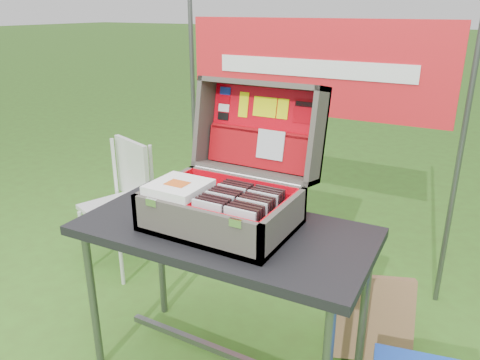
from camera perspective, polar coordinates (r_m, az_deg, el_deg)
The scene contains 84 objects.
table at distance 2.16m, azimuth -1.87°, elevation -14.98°, with size 1.23×0.62×0.77m, color black, non-canonical shape.
table_top at distance 1.97m, azimuth -1.99°, elevation -6.29°, with size 1.23×0.62×0.04m, color black.
table_leg_fl at distance 2.31m, azimuth -17.47°, elevation -13.95°, with size 0.04×0.04×0.73m, color #59595B.
table_leg_bl at distance 2.62m, azimuth -9.63°, elevation -8.95°, with size 0.04×0.04×0.73m, color #59595B.
table_leg_br at distance 2.19m, azimuth 14.79°, elevation -15.77°, with size 0.04×0.04×0.73m, color #59595B.
table_brace at distance 2.32m, azimuth -1.79°, elevation -20.32°, with size 1.08×0.03×0.03m, color #59595B.
suitcase at distance 1.91m, azimuth -1.46°, elevation 2.53°, with size 0.59×0.58×0.56m, color #564E43, non-canonical shape.
suitcase_base_bottom at distance 1.96m, azimuth -2.28°, elevation -5.36°, with size 0.59×0.42×0.02m, color #564E43.
suitcase_base_wall_front at distance 1.79m, azimuth -5.64°, elevation -5.80°, with size 0.59×0.02×0.16m, color #564E43.
suitcase_base_wall_back at distance 2.09m, azimuth 0.52°, elevation -1.64°, with size 0.59×0.02×0.16m, color #564E43.
suitcase_base_wall_left at distance 2.09m, azimuth -8.95°, elevation -1.99°, with size 0.02×0.42×0.16m, color #564E43.
suitcase_base_wall_right at distance 1.82m, azimuth 5.36°, elevation -5.31°, with size 0.02×0.42×0.16m, color #564E43.
suitcase_liner_floor at distance 1.96m, azimuth -2.29°, elevation -4.97°, with size 0.54×0.37×0.01m, color red.
suitcase_latch_left at distance 1.86m, azimuth -10.74°, elevation -2.70°, with size 0.05×0.01×0.03m, color silver.
suitcase_latch_right at distance 1.66m, azimuth -0.53°, elevation -5.26°, with size 0.05×0.01×0.03m, color silver.
suitcase_hinge at distance 2.08m, azimuth 0.68°, elevation 0.48°, with size 0.02×0.02×0.53m, color silver.
suitcase_lid_back at distance 2.18m, azimuth 3.02°, elevation 6.33°, with size 0.59×0.42×0.02m, color #564E43.
suitcase_lid_rim_far at distance 2.11m, azimuth 2.78°, elevation 11.64°, with size 0.59×0.02×0.16m, color #564E43.
suitcase_lid_rim_near at distance 2.14m, azimuth 1.70°, elevation 1.02°, with size 0.59×0.02×0.16m, color #564E43.
suitcase_lid_rim_left at distance 2.26m, azimuth -4.22°, elevation 7.13°, with size 0.02×0.42×0.16m, color #564E43.
suitcase_lid_rim_right at distance 2.01m, azimuth 9.44°, elevation 5.26°, with size 0.02×0.42×0.16m, color #564E43.
suitcase_lid_liner at distance 2.17m, azimuth 2.85°, elevation 6.32°, with size 0.54×0.37×0.01m, color red.
suitcase_liner_wall_front at distance 1.79m, azimuth -5.39°, elevation -5.30°, with size 0.54×0.01×0.13m, color red.
suitcase_liner_wall_back at distance 2.08m, azimuth 0.33°, elevation -1.48°, with size 0.54×0.01×0.13m, color red.
suitcase_liner_wall_left at distance 2.07m, azimuth -8.65°, elevation -1.77°, with size 0.01×0.37×0.13m, color red.
suitcase_liner_wall_right at distance 1.82m, azimuth 4.95°, elevation -4.89°, with size 0.01×0.37×0.13m, color red.
suitcase_lid_pocket at distance 2.16m, azimuth 2.36°, elevation 3.73°, with size 0.52×0.17×0.03m, color #9F0A11.
suitcase_pocket_edge at distance 2.14m, azimuth 2.52°, elevation 5.94°, with size 0.51×0.02×0.02m, color #9F0A11.
suitcase_pocket_cd at distance 2.11m, azimuth 3.76°, elevation 4.30°, with size 0.13×0.13×0.01m, color silver.
lid_sticker_cc_a at distance 2.26m, azimuth -1.80°, elevation 10.81°, with size 0.06×0.04×0.00m, color #1933B2.
lid_sticker_cc_b at distance 2.26m, azimuth -1.89°, elevation 9.80°, with size 0.06×0.04×0.00m, color #B2010D.
lid_sticker_cc_c at distance 2.26m, azimuth -1.98°, elevation 8.78°, with size 0.06×0.04×0.00m, color white.
lid_sticker_cc_d at distance 2.26m, azimuth -2.07°, elevation 7.77°, with size 0.06×0.04×0.00m, color black.
lid_card_neon_tall at distance 2.21m, azimuth 0.44°, elevation 9.17°, with size 0.05×0.12×0.00m, color #EAF806.
lid_card_neon_main at distance 2.16m, azimuth 3.05°, elevation 8.88°, with size 0.12×0.09×0.00m, color #EAF806.
lid_card_neon_small at distance 2.12m, azimuth 5.23°, elevation 8.62°, with size 0.05×0.09×0.00m, color #EAF806.
lid_sticker_band at distance 2.08m, azimuth 7.90°, elevation 8.29°, with size 0.11×0.11×0.00m, color #B2010D.
lid_sticker_band_bar at distance 2.08m, azimuth 8.00°, elevation 9.11°, with size 0.09×0.02×0.00m, color black.
cd_left_0 at distance 1.78m, azimuth -4.03°, elevation -4.90°, with size 0.13×0.01×0.15m, color silver.
cd_left_1 at distance 1.80m, azimuth -3.62°, elevation -4.63°, with size 0.13×0.01×0.15m, color black.
cd_left_2 at distance 1.82m, azimuth -3.23°, elevation -4.36°, with size 0.13×0.01×0.15m, color black.
cd_left_3 at distance 1.84m, azimuth -2.85°, elevation -4.10°, with size 0.13×0.01×0.15m, color black.
cd_left_4 at distance 1.85m, azimuth -2.47°, elevation -3.84°, with size 0.13×0.01×0.15m, color silver.
cd_left_5 at distance 1.87m, azimuth -2.10°, elevation -3.59°, with size 0.13×0.01×0.15m, color black.
cd_left_6 at distance 1.89m, azimuth -1.73°, elevation -3.34°, with size 0.13×0.01×0.15m, color black.
cd_left_7 at distance 1.91m, azimuth -1.38°, elevation -3.10°, with size 0.13×0.01×0.15m, color black.
cd_left_8 at distance 1.93m, azimuth -1.03°, elevation -2.86°, with size 0.13×0.01×0.15m, color silver.
cd_left_9 at distance 1.94m, azimuth -0.69°, elevation -2.63°, with size 0.13×0.01×0.15m, color black.
cd_left_10 at distance 1.96m, azimuth -0.35°, elevation -2.40°, with size 0.13×0.01×0.15m, color black.
cd_left_11 at distance 1.98m, azimuth -0.02°, elevation -2.17°, with size 0.13×0.01×0.15m, color black.
cd_right_0 at distance 1.72m, azimuth -0.03°, elevation -5.90°, with size 0.13×0.01×0.15m, color silver.
cd_right_1 at distance 1.73m, azimuth 0.34°, elevation -5.60°, with size 0.13×0.01×0.15m, color black.
cd_right_2 at distance 1.75m, azimuth 0.71°, elevation -5.31°, with size 0.13×0.01×0.15m, color black.
cd_right_3 at distance 1.77m, azimuth 1.07°, elevation -5.03°, with size 0.13×0.01×0.15m, color black.
cd_right_4 at distance 1.79m, azimuth 1.42°, elevation -4.75°, with size 0.13×0.01×0.15m, color silver.
cd_right_5 at distance 1.81m, azimuth 1.76°, elevation -4.48°, with size 0.13×0.01×0.15m, color black.
cd_right_6 at distance 1.83m, azimuth 2.10°, elevation -4.22°, with size 0.13×0.01×0.15m, color black.
cd_right_7 at distance 1.85m, azimuth 2.43°, elevation -3.95°, with size 0.13×0.01×0.15m, color black.
cd_right_8 at distance 1.86m, azimuth 2.75°, elevation -3.70°, with size 0.13×0.01×0.15m, color silver.
cd_right_9 at distance 1.88m, azimuth 3.06°, elevation -3.45°, with size 0.13×0.01×0.15m, color black.
cd_right_10 at distance 1.90m, azimuth 3.37°, elevation -3.20°, with size 0.13×0.01×0.15m, color black.
cd_right_11 at distance 1.92m, azimuth 3.68°, elevation -2.96°, with size 0.13×0.01×0.15m, color black.
songbook_0 at distance 1.92m, azimuth -7.44°, elevation -1.26°, with size 0.22×0.22×0.01m, color white.
songbook_1 at distance 1.92m, azimuth -7.45°, elevation -1.12°, with size 0.22×0.22×0.01m, color white.
songbook_2 at distance 1.92m, azimuth -7.46°, elevation -0.98°, with size 0.22×0.22×0.01m, color white.
songbook_3 at distance 1.92m, azimuth -7.46°, elevation -0.84°, with size 0.22×0.22×0.01m, color white.
songbook_4 at distance 1.92m, azimuth -7.47°, elevation -0.70°, with size 0.22×0.22×0.01m, color white.
songbook_5 at distance 1.91m, azimuth -7.48°, elevation -0.56°, with size 0.22×0.22×0.01m, color white.
songbook_6 at distance 1.91m, azimuth -7.48°, elevation -0.42°, with size 0.22×0.22×0.01m, color white.
songbook_graphic at distance 1.90m, azimuth -7.67°, elevation -0.40°, with size 0.09×0.07×0.00m, color #D85919.
chair at distance 3.11m, azimuth -14.84°, elevation -3.47°, with size 0.38×0.41×0.83m, color silver, non-canonical shape.
chair_seat at distance 3.10m, azimuth -14.85°, elevation -3.31°, with size 0.38×0.38×0.03m, color silver.
chair_backrest at distance 3.15m, azimuth -12.97°, elevation 1.27°, with size 0.38×0.03×0.40m, color silver.
chair_leg_fl at distance 3.20m, azimuth -18.58°, elevation -7.17°, with size 0.02×0.02×0.42m, color silver.
chair_leg_fr at distance 2.99m, azimuth -14.34°, elevation -8.73°, with size 0.02×0.02×0.42m, color silver.
chair_leg_bl at distance 3.39m, azimuth -14.65°, elevation -5.10°, with size 0.02×0.02×0.42m, color silver.
chair_leg_br at distance 3.20m, azimuth -10.44°, elevation -6.40°, with size 0.02×0.02×0.42m, color silver.
chair_upright_left at distance 3.26m, azimuth -15.06°, elevation 1.55°, with size 0.02×0.02×0.40m, color silver.
chair_upright_right at distance 3.05m, azimuth -10.70°, elevation 0.63°, with size 0.02×0.02×0.40m, color silver.
cardboard_box at distance 2.47m, azimuth 15.78°, elevation -15.86°, with size 0.39×0.06×0.41m, color #9B6C45.
banner_post_left at distance 3.30m, azimuth -5.61°, elevation 6.53°, with size 0.03×0.03×1.70m, color #59595B.
banner_post_right at distance 2.75m, azimuth 25.08°, elevation 1.82°, with size 0.03×0.03×1.70m, color #59595B.
banner at distance 2.82m, azimuth 8.74°, elevation 13.34°, with size 1.60×0.01×0.55m, color red.
banner_text at distance 2.81m, azimuth 8.65°, elevation 13.32°, with size 1.20×0.00×0.10m, color white.
Camera 1 is at (0.99, -1.53, 1.63)m, focal length 35.00 mm.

